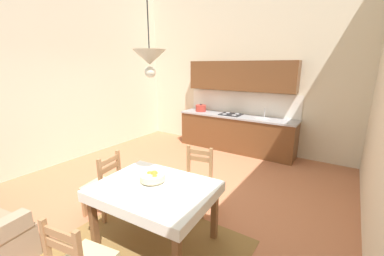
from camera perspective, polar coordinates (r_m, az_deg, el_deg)
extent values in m
cube|color=#B7704C|center=(4.27, -6.42, -15.66)|extent=(6.11, 6.58, 0.10)
cube|color=beige|center=(6.33, 11.44, 14.24)|extent=(6.11, 0.12, 4.18)
cube|color=beige|center=(5.93, -29.13, 12.75)|extent=(0.12, 6.58, 4.18)
cube|color=olive|center=(3.23, -9.62, -25.88)|extent=(2.10, 1.60, 0.01)
cube|color=brown|center=(6.18, 10.19, -1.29)|extent=(2.89, 0.60, 0.86)
cube|color=#9E9EA3|center=(6.07, 10.34, 2.78)|extent=(2.92, 0.63, 0.04)
cube|color=white|center=(6.29, 11.56, 5.87)|extent=(2.89, 0.01, 0.55)
cube|color=brown|center=(6.08, 11.29, 11.99)|extent=(2.66, 0.34, 0.70)
cube|color=black|center=(6.06, 9.01, -5.39)|extent=(2.85, 0.02, 0.09)
cylinder|color=silver|center=(5.86, 16.23, 2.16)|extent=(0.34, 0.34, 0.02)
cylinder|color=silver|center=(5.97, 16.72, 3.48)|extent=(0.02, 0.02, 0.22)
cube|color=black|center=(6.13, 9.15, 3.19)|extent=(0.52, 0.42, 0.01)
cylinder|color=silver|center=(6.09, 7.65, 3.29)|extent=(0.11, 0.11, 0.01)
cylinder|color=silver|center=(5.98, 9.89, 3.01)|extent=(0.11, 0.11, 0.01)
cylinder|color=silver|center=(6.27, 8.45, 3.58)|extent=(0.11, 0.11, 0.01)
cylinder|color=silver|center=(6.16, 10.64, 3.31)|extent=(0.11, 0.11, 0.01)
cylinder|color=#B2382D|center=(6.49, 2.10, 4.62)|extent=(0.28, 0.28, 0.15)
cylinder|color=#B2382D|center=(6.48, 2.11, 5.36)|extent=(0.29, 0.29, 0.02)
sphere|color=black|center=(6.47, 2.11, 5.58)|extent=(0.04, 0.04, 0.04)
cube|color=brown|center=(2.88, -8.86, -13.64)|extent=(1.33, 1.04, 0.02)
cube|color=brown|center=(3.19, -22.25, -19.48)|extent=(0.07, 0.07, 0.73)
cube|color=brown|center=(3.67, -11.71, -13.87)|extent=(0.07, 0.07, 0.73)
cube|color=brown|center=(3.12, 5.35, -19.08)|extent=(0.07, 0.07, 0.73)
cube|color=white|center=(2.87, -8.87, -13.41)|extent=(1.39, 1.11, 0.00)
cube|color=white|center=(2.59, -16.22, -18.91)|extent=(1.32, 0.09, 0.12)
cube|color=white|center=(3.27, -3.20, -10.84)|extent=(1.32, 0.09, 0.12)
cube|color=white|center=(3.32, -18.05, -11.20)|extent=(0.07, 1.02, 0.12)
cube|color=white|center=(2.59, 3.39, -18.16)|extent=(0.07, 1.02, 0.12)
cube|color=#D1BC89|center=(3.76, -20.60, -12.64)|extent=(0.49, 0.49, 0.04)
cube|color=#A3754C|center=(3.88, -24.19, -15.94)|extent=(0.05, 0.05, 0.41)
cube|color=#A3754C|center=(4.09, -20.43, -13.89)|extent=(0.05, 0.05, 0.41)
cube|color=#A3754C|center=(3.52, -20.52, -13.96)|extent=(0.05, 0.05, 0.93)
cube|color=#A3754C|center=(3.76, -16.70, -11.78)|extent=(0.05, 0.05, 0.93)
cube|color=#A3754C|center=(3.48, -19.04, -7.28)|extent=(0.08, 0.32, 0.07)
cube|color=#A3754C|center=(3.52, -18.90, -8.88)|extent=(0.08, 0.32, 0.07)
cube|color=#D1BC89|center=(3.61, 0.72, -12.84)|extent=(0.49, 0.49, 0.04)
cube|color=#A3754C|center=(3.52, 2.45, -17.84)|extent=(0.05, 0.05, 0.41)
cube|color=#A3754C|center=(3.64, -3.13, -16.69)|extent=(0.05, 0.05, 0.41)
cube|color=#A3754C|center=(3.69, 4.42, -11.62)|extent=(0.05, 0.05, 0.93)
cube|color=#A3754C|center=(3.81, -0.84, -10.75)|extent=(0.05, 0.05, 0.93)
cube|color=#A3754C|center=(3.60, 1.79, -5.75)|extent=(0.32, 0.09, 0.07)
cube|color=#A3754C|center=(3.64, 1.78, -7.31)|extent=(0.32, 0.09, 0.07)
cube|color=#A3754C|center=(2.24, -28.79, -21.23)|extent=(0.32, 0.08, 0.07)
cube|color=#A3754C|center=(2.30, -28.44, -23.39)|extent=(0.32, 0.08, 0.07)
cylinder|color=beige|center=(2.97, -9.27, -12.13)|extent=(0.17, 0.17, 0.02)
cylinder|color=beige|center=(2.95, -9.31, -11.31)|extent=(0.30, 0.30, 0.07)
sphere|color=orange|center=(2.99, -9.90, -10.82)|extent=(0.09, 0.09, 0.09)
sphere|color=orange|center=(2.90, -8.77, -11.61)|extent=(0.08, 0.08, 0.08)
sphere|color=orange|center=(2.97, -8.92, -10.85)|extent=(0.10, 0.10, 0.10)
cylinder|color=black|center=(2.48, -10.37, 23.69)|extent=(0.01, 0.01, 0.57)
cone|color=silver|center=(2.45, -10.01, 16.16)|extent=(0.32, 0.32, 0.14)
sphere|color=white|center=(2.45, -9.86, 12.88)|extent=(0.11, 0.11, 0.11)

